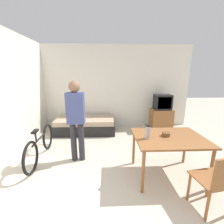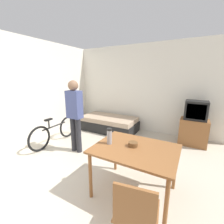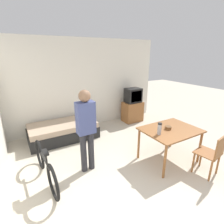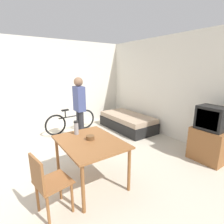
% 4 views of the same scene
% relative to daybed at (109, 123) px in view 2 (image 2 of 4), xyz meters
% --- Properties ---
extents(ground_plane, '(20.00, 20.00, 0.00)m').
position_rel_daybed_xyz_m(ground_plane, '(0.79, -3.17, -0.22)').
color(ground_plane, beige).
extents(wall_back, '(5.34, 0.06, 2.70)m').
position_rel_daybed_xyz_m(wall_back, '(0.79, 0.58, 1.13)').
color(wall_back, silver).
rests_on(wall_back, ground_plane).
extents(wall_left, '(0.06, 4.72, 2.70)m').
position_rel_daybed_xyz_m(wall_left, '(-1.41, -1.31, 1.13)').
color(wall_left, silver).
rests_on(wall_left, ground_plane).
extents(daybed, '(1.81, 0.93, 0.45)m').
position_rel_daybed_xyz_m(daybed, '(0.00, 0.00, 0.00)').
color(daybed, black).
rests_on(daybed, ground_plane).
extents(tv, '(0.66, 0.44, 1.15)m').
position_rel_daybed_xyz_m(tv, '(2.45, 0.11, 0.30)').
color(tv, brown).
rests_on(tv, ground_plane).
extents(dining_table, '(1.16, 0.89, 0.75)m').
position_rel_daybed_xyz_m(dining_table, '(1.72, -2.20, 0.44)').
color(dining_table, brown).
rests_on(dining_table, ground_plane).
extents(wooden_chair, '(0.47, 0.47, 0.86)m').
position_rel_daybed_xyz_m(wooden_chair, '(2.02, -2.97, 0.27)').
color(wooden_chair, brown).
rests_on(wooden_chair, ground_plane).
extents(bicycle, '(0.14, 1.57, 0.71)m').
position_rel_daybed_xyz_m(bicycle, '(-0.74, -1.55, 0.09)').
color(bicycle, black).
rests_on(bicycle, ground_plane).
extents(person_standing, '(0.34, 0.22, 1.66)m').
position_rel_daybed_xyz_m(person_standing, '(0.06, -1.62, 0.74)').
color(person_standing, '#28282D').
rests_on(person_standing, ground_plane).
extents(thermos_flask, '(0.08, 0.08, 0.24)m').
position_rel_daybed_xyz_m(thermos_flask, '(1.33, -2.26, 0.66)').
color(thermos_flask, '#99999E').
rests_on(thermos_flask, dining_table).
extents(mate_bowl, '(0.14, 0.14, 0.06)m').
position_rel_daybed_xyz_m(mate_bowl, '(1.67, -2.17, 0.56)').
color(mate_bowl, brown).
rests_on(mate_bowl, dining_table).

